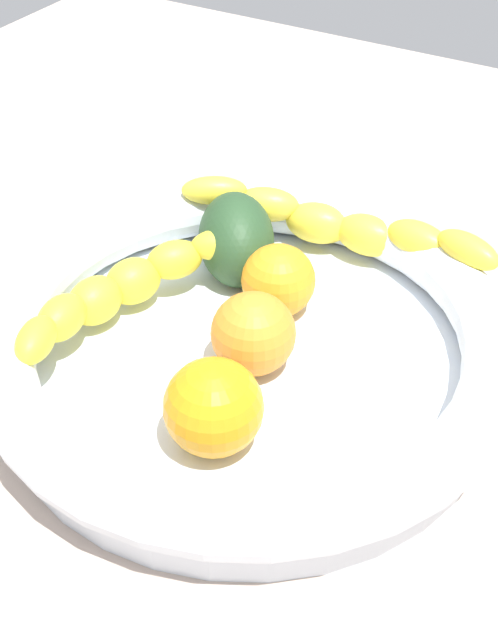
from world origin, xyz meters
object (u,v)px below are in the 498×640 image
object	(u,v)px
banana_draped_right	(340,224)
orange_front	(213,407)
orange_mid_left	(253,334)
banana_draped_left	(121,289)
fruit_bowl	(249,345)
orange_mid_right	(278,281)
avocado_dark	(236,239)

from	to	relation	value
banana_draped_right	orange_front	bearing A→B (deg)	5.47
banana_draped_right	orange_mid_left	distance (cm)	14.08
banana_draped_left	orange_mid_left	world-z (taller)	orange_mid_left
fruit_bowl	orange_mid_right	size ratio (longest dim) A/B	6.76
avocado_dark	orange_mid_left	bearing A→B (deg)	36.40
orange_mid_left	orange_mid_right	size ratio (longest dim) A/B	1.06
banana_draped_left	orange_mid_right	xyz separation A→B (cm)	(-6.34, 8.77, -0.07)
fruit_bowl	banana_draped_left	world-z (taller)	banana_draped_left
orange_mid_left	banana_draped_right	bearing A→B (deg)	-177.62
orange_front	orange_mid_left	size ratio (longest dim) A/B	1.07
orange_front	orange_mid_right	bearing A→B (deg)	-167.57
orange_mid_left	orange_mid_right	xyz separation A→B (cm)	(-6.01, -1.45, -0.16)
banana_draped_right	orange_mid_right	bearing A→B (deg)	-6.13
orange_mid_right	avocado_dark	bearing A→B (deg)	-118.68
fruit_bowl	orange_front	size ratio (longest dim) A/B	5.95
orange_front	avocado_dark	world-z (taller)	avocado_dark
orange_mid_left	orange_mid_right	bearing A→B (deg)	-166.44
orange_mid_left	avocado_dark	size ratio (longest dim) A/B	0.68
banana_draped_left	orange_front	distance (cm)	13.49
banana_draped_right	orange_mid_right	distance (cm)	8.11
fruit_bowl	orange_mid_right	world-z (taller)	orange_mid_right
banana_draped_right	orange_front	xyz separation A→B (cm)	(21.17, 2.03, -0.07)
banana_draped_right	orange_mid_left	bearing A→B (deg)	2.38
orange_front	banana_draped_right	bearing A→B (deg)	-174.53
orange_front	avocado_dark	xyz separation A→B (cm)	(-15.85, -7.89, -0.18)
banana_draped_left	banana_draped_right	size ratio (longest dim) A/B	0.77
banana_draped_left	orange_mid_left	distance (cm)	10.22
orange_front	fruit_bowl	bearing A→B (deg)	-164.36
fruit_bowl	avocado_dark	world-z (taller)	avocado_dark
fruit_bowl	banana_draped_right	world-z (taller)	banana_draped_right
banana_draped_right	fruit_bowl	bearing A→B (deg)	-0.79
orange_mid_right	banana_draped_right	bearing A→B (deg)	173.87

